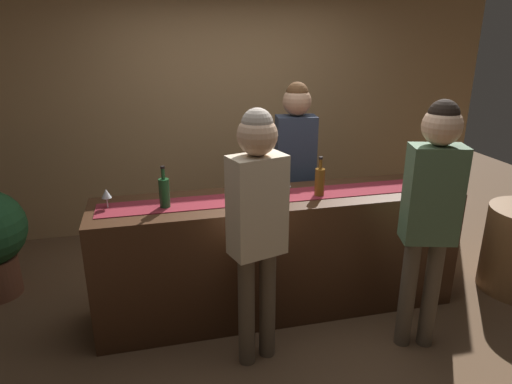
{
  "coord_description": "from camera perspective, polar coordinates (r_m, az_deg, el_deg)",
  "views": [
    {
      "loc": [
        -0.94,
        -3.09,
        2.13
      ],
      "look_at": [
        -0.19,
        0.0,
        1.01
      ],
      "focal_mm": 32.05,
      "sensor_mm": 36.0,
      "label": 1
    }
  ],
  "objects": [
    {
      "name": "customer_sipping",
      "position": [
        3.16,
        21.08,
        -1.17
      ],
      "size": [
        0.38,
        0.29,
        1.75
      ],
      "rotation": [
        0.0,
        0.0,
        -0.28
      ],
      "color": "brown",
      "rests_on": "ground"
    },
    {
      "name": "bar_counter",
      "position": [
        3.63,
        2.87,
        -7.68
      ],
      "size": [
        2.79,
        0.6,
        0.96
      ],
      "primitive_type": "cube",
      "color": "#3D2314",
      "rests_on": "ground"
    },
    {
      "name": "bartender",
      "position": [
        4.01,
        4.92,
        4.2
      ],
      "size": [
        0.36,
        0.24,
        1.74
      ],
      "rotation": [
        0.0,
        0.0,
        3.02
      ],
      "color": "#26262B",
      "rests_on": "ground"
    },
    {
      "name": "wine_glass_near_customer",
      "position": [
        3.33,
        -18.19,
        -0.25
      ],
      "size": [
        0.07,
        0.07,
        0.14
      ],
      "color": "silver",
      "rests_on": "bar_counter"
    },
    {
      "name": "wine_glass_mid_counter",
      "position": [
        3.4,
        3.79,
        1.11
      ],
      "size": [
        0.07,
        0.07,
        0.14
      ],
      "color": "silver",
      "rests_on": "bar_counter"
    },
    {
      "name": "wine_bottle_amber",
      "position": [
        3.44,
        7.95,
        1.32
      ],
      "size": [
        0.07,
        0.07,
        0.3
      ],
      "color": "brown",
      "rests_on": "bar_counter"
    },
    {
      "name": "counter_runner_cloth",
      "position": [
        3.43,
        3.01,
        -0.5
      ],
      "size": [
        2.65,
        0.28,
        0.01
      ],
      "primitive_type": "cube",
      "color": "maroon",
      "rests_on": "bar_counter"
    },
    {
      "name": "customer_browsing",
      "position": [
        2.81,
        0.14,
        -2.77
      ],
      "size": [
        0.38,
        0.29,
        1.72
      ],
      "rotation": [
        0.0,
        0.0,
        0.28
      ],
      "color": "brown",
      "rests_on": "ground"
    },
    {
      "name": "back_wall",
      "position": [
        5.12,
        -3.07,
        11.79
      ],
      "size": [
        6.0,
        0.12,
        2.9
      ],
      "primitive_type": "cube",
      "color": "tan",
      "rests_on": "ground"
    },
    {
      "name": "wine_bottle_clear",
      "position": [
        3.34,
        -0.48,
        0.98
      ],
      "size": [
        0.07,
        0.07,
        0.3
      ],
      "color": "#B2C6C1",
      "rests_on": "bar_counter"
    },
    {
      "name": "ground_plane",
      "position": [
        3.87,
        2.75,
        -14.02
      ],
      "size": [
        10.0,
        10.0,
        0.0
      ],
      "primitive_type": "plane",
      "color": "brown"
    },
    {
      "name": "wine_bottle_green",
      "position": [
        3.24,
        -11.37,
        -0.03
      ],
      "size": [
        0.07,
        0.07,
        0.3
      ],
      "color": "#194723",
      "rests_on": "bar_counter"
    }
  ]
}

